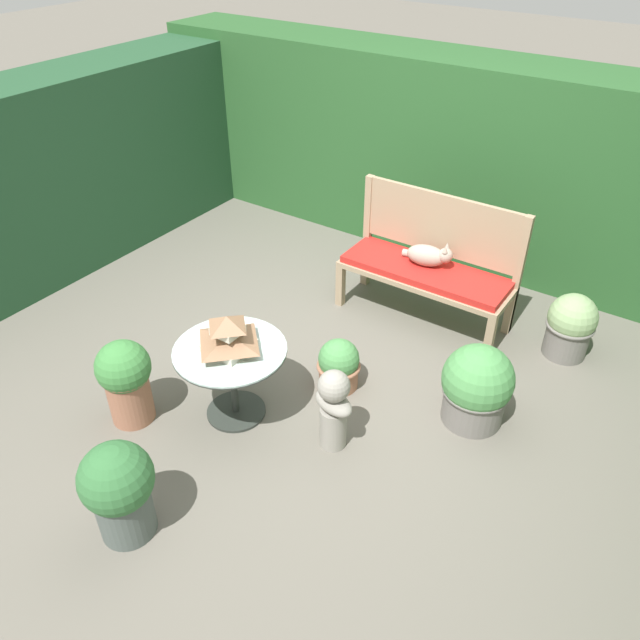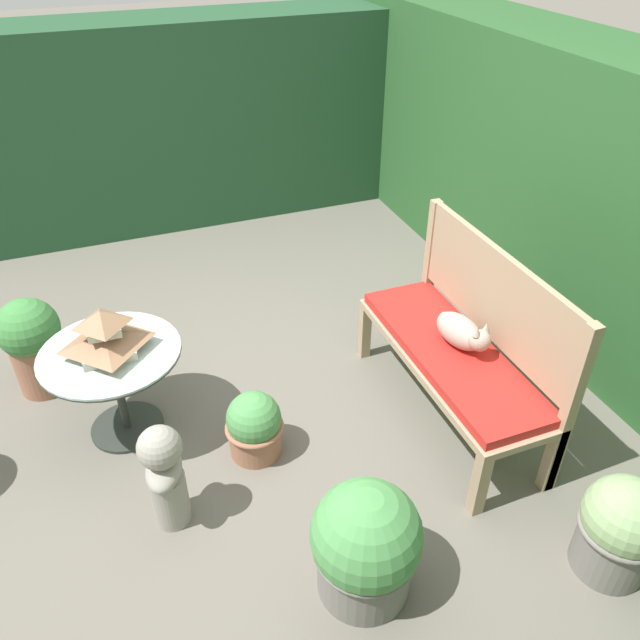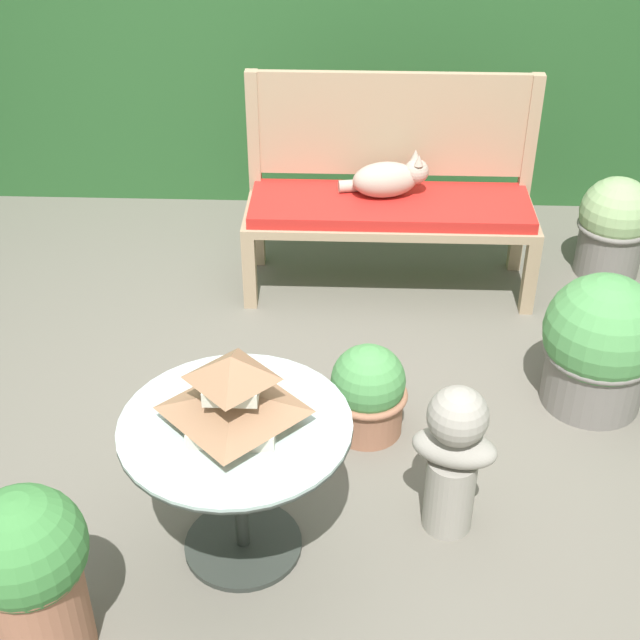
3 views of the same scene
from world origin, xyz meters
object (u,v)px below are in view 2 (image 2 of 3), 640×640
Objects in this scene: garden_bench at (451,358)px; potted_plant_bench_right at (254,426)px; garden_bust at (165,473)px; potted_plant_table_near at (366,545)px; patio_table at (114,369)px; pagoda_birdhouse at (105,335)px; potted_plant_patio_mid at (32,342)px; cat at (462,332)px; potted_plant_path_edge at (620,528)px.

potted_plant_bench_right is at bearing -95.48° from garden_bench.
garden_bust reaches higher than potted_plant_table_near.
pagoda_birdhouse is at bearing 0.00° from patio_table.
garden_bench is 2.32m from potted_plant_patio_mid.
garden_bench is at bearing 133.08° from potted_plant_table_near.
cat is 1.14m from potted_plant_path_edge.
garden_bust is at bearing 10.86° from patio_table.
patio_table is 1.55m from potted_plant_table_near.
potted_plant_path_edge reaches higher than garden_bench.
cat is at bearing 101.37° from garden_bench.
garden_bust is 0.96× the size of potted_plant_patio_mid.
potted_plant_bench_right is at bearing 56.16° from pagoda_birdhouse.
potted_plant_bench_right is at bearing -166.71° from potted_plant_table_near.
garden_bench is 1.76m from pagoda_birdhouse.
pagoda_birdhouse is at bearing -123.84° from potted_plant_bench_right.
potted_plant_table_near is (1.30, 0.82, -0.15)m from patio_table.
potted_plant_path_edge is (1.09, 0.18, -0.14)m from garden_bench.
potted_plant_bench_right is (-0.27, 0.48, -0.13)m from garden_bust.
potted_plant_patio_mid is at bearing -146.15° from potted_plant_table_near.
garden_bust is at bearing 24.01° from potted_plant_patio_mid.
pagoda_birdhouse is (0.00, 0.00, 0.22)m from patio_table.
cat reaches higher than garden_bench.
garden_bust is 1.95m from potted_plant_path_edge.
cat reaches higher than potted_plant_bench_right.
pagoda_birdhouse is 0.60× the size of garden_bust.
garden_bust is at bearing 10.86° from pagoda_birdhouse.
potted_plant_table_near is (1.83, 1.23, -0.06)m from potted_plant_patio_mid.
pagoda_birdhouse reaches higher than cat.
potted_plant_bench_right is at bearing 56.16° from patio_table.
garden_bench reaches higher than potted_plant_bench_right.
cat is 1.17m from potted_plant_bench_right.
garden_bench is at bearing 73.00° from patio_table.
potted_plant_path_edge is at bearing 49.16° from pagoda_birdhouse.
cat is 1.21× the size of pagoda_birdhouse.
garden_bench is at bearing 73.00° from pagoda_birdhouse.
garden_bust is 1.02× the size of potted_plant_table_near.
cat is 1.79m from pagoda_birdhouse.
garden_bench is at bearing 84.52° from potted_plant_bench_right.
patio_table is 2.45m from potted_plant_path_edge.
patio_table reaches higher than potted_plant_bench_right.
potted_plant_bench_right is at bearing -105.39° from cat.
cat is 1.12× the size of potted_plant_bench_right.
garden_bench is 1.89× the size of patio_table.
potted_plant_table_near is at bearing -46.92° from garden_bench.
patio_table is 1.90× the size of potted_plant_bench_right.
potted_plant_table_near is at bearing -58.93° from cat.
cat is 0.59× the size of patio_table.
garden_bust is 0.57m from potted_plant_bench_right.
potted_plant_path_edge is 1.07m from potted_plant_table_near.
patio_table is 1.24× the size of garden_bust.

